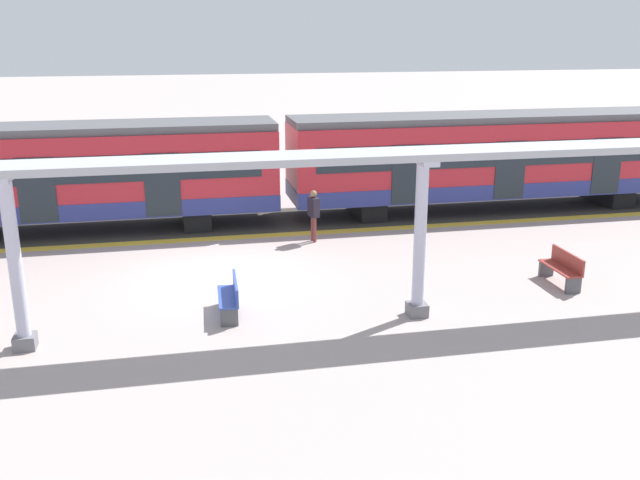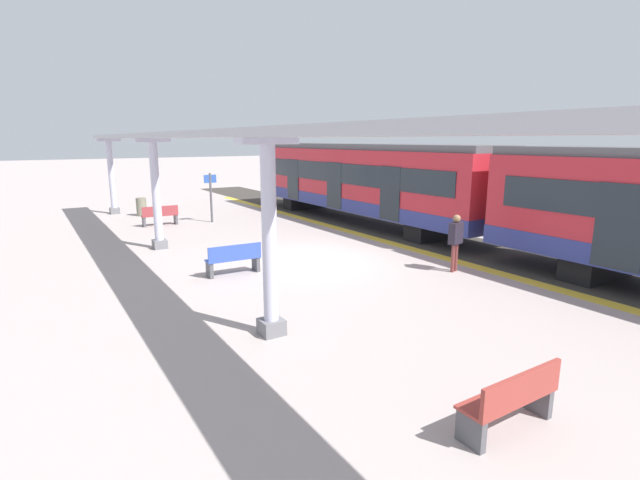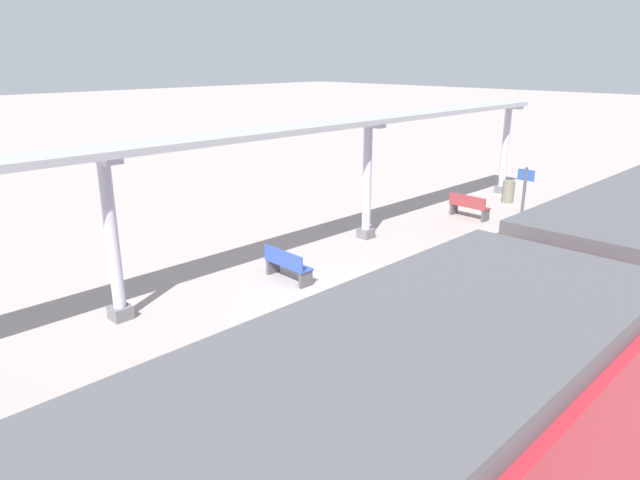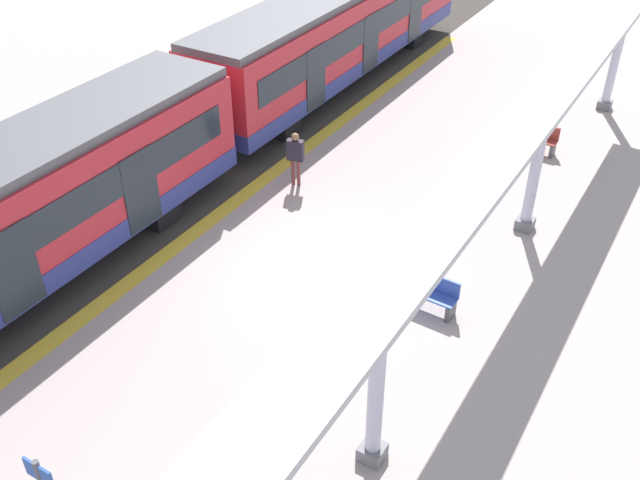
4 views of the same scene
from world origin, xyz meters
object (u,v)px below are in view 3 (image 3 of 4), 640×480
(canopy_pillar_second, at_px, (367,181))
(canopy_pillar_third, at_px, (112,240))
(canopy_pillar_nearest, at_px, (505,149))
(trash_bin, at_px, (508,192))
(platform_info_sign, at_px, (524,194))
(passenger_waiting_near_edge, at_px, (371,358))
(bench_mid_platform, at_px, (287,265))
(bench_far_end, at_px, (469,206))

(canopy_pillar_second, height_order, canopy_pillar_third, same)
(canopy_pillar_nearest, distance_m, canopy_pillar_third, 17.62)
(trash_bin, bearing_deg, platform_info_sign, 122.76)
(passenger_waiting_near_edge, bearing_deg, bench_mid_platform, -29.48)
(platform_info_sign, bearing_deg, bench_far_end, -9.06)
(canopy_pillar_nearest, bearing_deg, platform_info_sign, 123.77)
(canopy_pillar_nearest, distance_m, passenger_waiting_near_edge, 17.64)
(bench_mid_platform, bearing_deg, canopy_pillar_nearest, -85.95)
(canopy_pillar_third, relative_size, platform_info_sign, 1.68)
(platform_info_sign, relative_size, passenger_waiting_near_edge, 1.35)
(bench_mid_platform, distance_m, bench_far_end, 8.81)
(trash_bin, relative_size, passenger_waiting_near_edge, 0.54)
(bench_mid_platform, height_order, passenger_waiting_near_edge, passenger_waiting_near_edge)
(platform_info_sign, bearing_deg, passenger_waiting_near_edge, 104.65)
(canopy_pillar_second, bearing_deg, platform_info_sign, -128.86)
(trash_bin, bearing_deg, bench_mid_platform, 89.67)
(bench_mid_platform, relative_size, bench_far_end, 1.00)
(canopy_pillar_third, height_order, trash_bin, canopy_pillar_third)
(bench_mid_platform, distance_m, passenger_waiting_near_edge, 6.20)
(bench_far_end, height_order, passenger_waiting_near_edge, passenger_waiting_near_edge)
(bench_mid_platform, height_order, bench_far_end, same)
(canopy_pillar_third, height_order, platform_info_sign, canopy_pillar_third)
(bench_mid_platform, bearing_deg, canopy_pillar_third, 77.28)
(canopy_pillar_nearest, relative_size, platform_info_sign, 1.68)
(bench_mid_platform, bearing_deg, canopy_pillar_second, -77.68)
(canopy_pillar_third, bearing_deg, platform_info_sign, -104.67)
(canopy_pillar_nearest, relative_size, passenger_waiting_near_edge, 2.27)
(canopy_pillar_second, relative_size, canopy_pillar_third, 1.00)
(bench_far_end, distance_m, trash_bin, 3.22)
(canopy_pillar_third, xyz_separation_m, trash_bin, (-1.02, -16.23, -1.44))
(canopy_pillar_second, relative_size, bench_far_end, 2.44)
(trash_bin, bearing_deg, bench_far_end, 91.79)
(canopy_pillar_second, height_order, bench_far_end, canopy_pillar_second)
(trash_bin, bearing_deg, canopy_pillar_third, 86.41)
(canopy_pillar_second, xyz_separation_m, platform_info_sign, (-3.31, -4.11, -0.55))
(canopy_pillar_second, bearing_deg, bench_mid_platform, 102.32)
(canopy_pillar_nearest, height_order, canopy_pillar_second, same)
(canopy_pillar_second, xyz_separation_m, passenger_waiting_near_edge, (-6.32, 7.38, -0.86))
(canopy_pillar_second, distance_m, bench_mid_platform, 4.67)
(canopy_pillar_nearest, height_order, trash_bin, canopy_pillar_nearest)
(canopy_pillar_third, xyz_separation_m, platform_info_sign, (-3.31, -12.66, -0.55))
(canopy_pillar_nearest, bearing_deg, trash_bin, 126.27)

